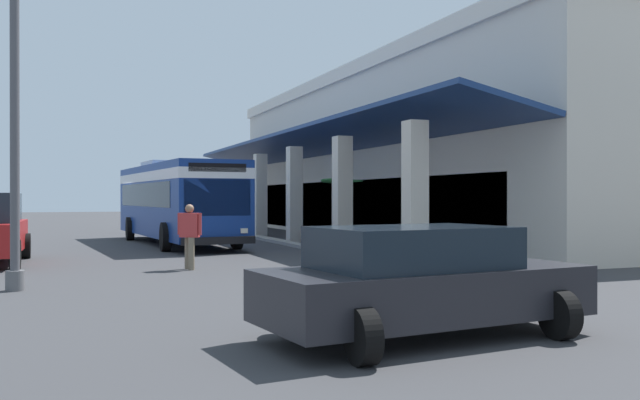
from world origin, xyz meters
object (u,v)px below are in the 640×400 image
lot_light_pole (15,60)px  potted_palm (341,229)px  pedestrian (190,233)px  transit_bus (176,197)px  parked_sedan_charcoal (421,281)px

lot_light_pole → potted_palm: bearing=129.1°
pedestrian → transit_bus: bearing=172.9°
lot_light_pole → transit_bus: bearing=157.7°
transit_bus → pedestrian: size_ratio=6.80×
transit_bus → potted_palm: bearing=53.8°
parked_sedan_charcoal → pedestrian: 9.69m
potted_palm → lot_light_pole: bearing=-50.9°
pedestrian → lot_light_pole: bearing=-55.3°
pedestrian → potted_palm: bearing=131.5°
parked_sedan_charcoal → potted_palm: potted_palm is taller
parked_sedan_charcoal → pedestrian: bearing=-172.0°
transit_bus → parked_sedan_charcoal: 19.50m
transit_bus → lot_light_pole: lot_light_pole is taller
parked_sedan_charcoal → lot_light_pole: size_ratio=0.53×
parked_sedan_charcoal → lot_light_pole: bearing=-142.5°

